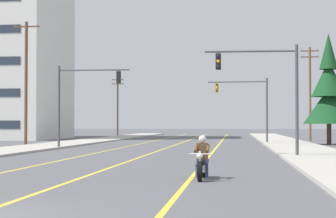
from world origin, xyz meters
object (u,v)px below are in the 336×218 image
at_px(traffic_signal_mid_right, 249,100).
at_px(utility_pole_left_near, 26,81).
at_px(utility_pole_right_far, 310,91).
at_px(traffic_signal_near_left, 79,93).
at_px(conifer_tree_right_verge_far, 329,93).
at_px(traffic_signal_near_right, 270,83).
at_px(utility_pole_left_far, 118,104).
at_px(motorcycle_with_rider, 202,162).

height_order(traffic_signal_mid_right, utility_pole_left_near, utility_pole_left_near).
relative_size(utility_pole_left_near, utility_pole_right_far, 1.03).
relative_size(traffic_signal_near_left, utility_pole_right_far, 0.61).
bearing_deg(utility_pole_right_far, traffic_signal_mid_right, -127.89).
bearing_deg(traffic_signal_near_left, utility_pole_left_near, 140.20).
relative_size(utility_pole_left_near, conifer_tree_right_verge_far, 1.05).
distance_m(traffic_signal_near_right, utility_pole_left_far, 60.34).
relative_size(traffic_signal_mid_right, conifer_tree_right_verge_far, 0.63).
xyz_separation_m(traffic_signal_mid_right, conifer_tree_right_verge_far, (6.91, -3.05, 0.40)).
bearing_deg(conifer_tree_right_verge_far, traffic_signal_near_left, -151.79).
bearing_deg(utility_pole_left_far, conifer_tree_right_verge_far, -53.98).
relative_size(motorcycle_with_rider, traffic_signal_near_left, 0.35).
bearing_deg(utility_pole_left_near, utility_pole_right_far, 34.20).
distance_m(utility_pole_left_near, conifer_tree_right_verge_far, 26.34).
distance_m(motorcycle_with_rider, traffic_signal_near_left, 25.88).
relative_size(motorcycle_with_rider, utility_pole_left_near, 0.21).
relative_size(traffic_signal_near_left, utility_pole_left_near, 0.59).
distance_m(traffic_signal_mid_right, utility_pole_left_near, 20.76).
bearing_deg(conifer_tree_right_verge_far, traffic_signal_mid_right, 156.21).
bearing_deg(conifer_tree_right_verge_far, utility_pole_left_near, -167.56).
relative_size(traffic_signal_mid_right, utility_pole_left_near, 0.59).
distance_m(motorcycle_with_rider, utility_pole_left_far, 72.32).
height_order(motorcycle_with_rider, conifer_tree_right_verge_far, conifer_tree_right_verge_far).
xyz_separation_m(utility_pole_left_near, utility_pole_left_far, (-0.58, 41.82, -0.60)).
xyz_separation_m(utility_pole_left_near, utility_pole_right_far, (25.50, 17.33, -0.03)).
xyz_separation_m(motorcycle_with_rider, traffic_signal_mid_right, (2.41, 37.06, 3.56)).
bearing_deg(traffic_signal_near_left, motorcycle_with_rider, -65.92).
bearing_deg(traffic_signal_near_right, conifer_tree_right_verge_far, 73.06).
distance_m(motorcycle_with_rider, utility_pole_left_near, 33.10).
height_order(motorcycle_with_rider, traffic_signal_near_left, traffic_signal_near_left).
distance_m(traffic_signal_near_left, conifer_tree_right_verge_far, 22.45).
bearing_deg(utility_pole_left_near, traffic_signal_near_right, -37.97).
relative_size(motorcycle_with_rider, traffic_signal_near_right, 0.35).
height_order(traffic_signal_near_right, traffic_signal_near_left, same).
relative_size(motorcycle_with_rider, utility_pole_left_far, 0.24).
distance_m(traffic_signal_near_right, traffic_signal_mid_right, 23.84).
xyz_separation_m(motorcycle_with_rider, utility_pole_left_far, (-16.97, 70.17, 4.26)).
relative_size(traffic_signal_near_right, utility_pole_left_far, 0.69).
bearing_deg(traffic_signal_near_left, conifer_tree_right_verge_far, 28.21).
xyz_separation_m(traffic_signal_near_right, traffic_signal_near_left, (-13.44, 10.18, 0.02)).
bearing_deg(traffic_signal_near_left, utility_pole_left_far, 97.92).
bearing_deg(traffic_signal_near_left, traffic_signal_near_right, -37.13).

